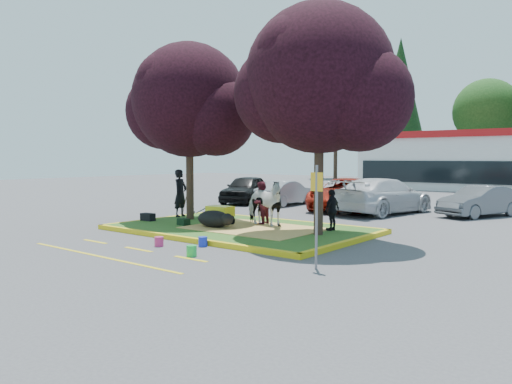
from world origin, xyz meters
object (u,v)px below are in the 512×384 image
Objects in this scene: bucket_blue at (203,242)px; car_black at (246,189)px; car_silver at (286,193)px; wheelbarrow at (220,212)px; handler at (180,193)px; bucket_green at (192,251)px; bucket_pink at (159,242)px; calf at (214,219)px; sign_post at (317,206)px; cow at (263,203)px.

bucket_blue is 13.22m from car_black.
bucket_blue is 12.32m from car_silver.
wheelbarrow is 8.76m from car_silver.
bucket_green is (5.49, -4.71, -0.93)m from handler.
bucket_pink is 12.65m from car_silver.
bucket_green is at bearing -13.79° from bucket_pink.
car_black is 2.42m from car_silver.
calf is at bearing -75.60° from car_black.
car_black is (-5.88, 8.72, 0.31)m from calf.
sign_post is 14.70m from car_silver.
handler is at bearing 143.11° from bucket_blue.
wheelbarrow is at bearing -75.19° from car_black.
bucket_pink is (3.76, -4.29, -0.94)m from handler.
car_silver reaches higher than wheelbarrow.
bucket_pink is (0.65, -2.90, -0.30)m from calf.
cow is 5.95m from sign_post.
calf is 6.15m from sign_post.
wheelbarrow is at bearing 101.73° from calf.
cow is 4.14m from handler.
sign_post is at bearing 13.80° from bucket_green.
bucket_blue is (0.96, 0.74, 0.00)m from bucket_pink.
cow reaches higher than calf.
bucket_green is (-3.14, -0.77, -1.26)m from sign_post.
car_silver is at bearing 135.14° from sign_post.
bucket_green is 14.61m from car_black.
wheelbarrow is at bearing 124.57° from bucket_green.
handler reaches higher than car_silver.
bucket_green is at bearing -158.90° from sign_post.
wheelbarrow is 5.91× the size of bucket_green.
car_black is (-11.40, 11.27, -0.66)m from sign_post.
sign_post is at bearing 125.62° from car_silver.
bucket_pink is 13.34m from car_black.
wheelbarrow is 5.05m from bucket_green.
handler reaches higher than cow.
cow is 1.12× the size of wheelbarrow.
car_silver is (-5.11, 11.20, 0.49)m from bucket_blue.
cow reaches higher than bucket_blue.
calf is at bearing 126.91° from bucket_blue.
car_silver is at bearing -10.90° from handler.
handler is 7.29m from bucket_green.
handler reaches higher than wheelbarrow.
handler is 6.80× the size of bucket_blue.
car_silver is at bearing -11.80° from car_black.
calf is at bearing 125.64° from bucket_green.
wheelbarrow is (-0.48, 0.83, 0.14)m from calf.
handler reaches higher than bucket_pink.
bucket_blue reaches higher than bucket_pink.
calf is at bearing -62.23° from wheelbarrow.
sign_post is at bearing -64.27° from car_black.
wheelbarrow is (2.63, -0.57, -0.50)m from handler.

